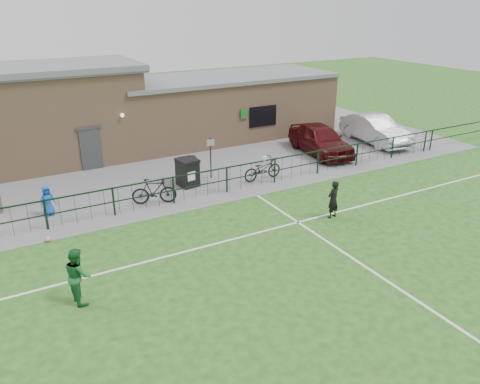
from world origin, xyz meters
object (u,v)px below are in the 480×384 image
wheelie_bin_right (188,173)px  bicycle_d (154,191)px  ball_ground (48,239)px  sign_post (211,158)px  outfield_player (78,275)px  wheelie_bin_left (189,172)px  car_maroon (320,139)px  spectator_child (47,201)px  car_silver (375,129)px  bicycle_e (262,169)px

wheelie_bin_right → bicycle_d: wheelie_bin_right is taller
wheelie_bin_right → bicycle_d: (-2.03, -1.23, -0.04)m
ball_ground → wheelie_bin_right: bearing=21.7°
sign_post → outfield_player: (-7.50, -7.10, -0.19)m
wheelie_bin_left → outfield_player: bearing=-124.6°
wheelie_bin_left → car_maroon: bearing=13.0°
bicycle_d → outfield_player: outfield_player is taller
car_maroon → wheelie_bin_right: bearing=-165.8°
sign_post → spectator_child: bearing=-174.9°
sign_post → bicycle_d: 3.76m
outfield_player → ball_ground: outfield_player is taller
wheelie_bin_right → ball_ground: 6.98m
spectator_child → car_silver: bearing=-5.4°
car_silver → spectator_child: (-18.56, -1.39, -0.20)m
sign_post → car_maroon: (6.94, 0.55, -0.18)m
car_maroon → ball_ground: 15.18m
ball_ground → spectator_child: bearing=80.1°
bicycle_d → car_silver: bearing=-61.6°
car_silver → outfield_player: size_ratio=2.98×
car_maroon → ball_ground: bearing=-158.8°
car_silver → car_maroon: bearing=-171.8°
sign_post → ball_ground: size_ratio=9.92×
bicycle_d → car_maroon: bearing=-58.9°
bicycle_e → outfield_player: 11.14m
wheelie_bin_right → ball_ground: size_ratio=5.91×
car_maroon → outfield_player: car_maroon is taller
outfield_player → car_maroon: bearing=-69.0°
bicycle_e → outfield_player: bearing=118.1°
bicycle_d → ball_ground: (-4.44, -1.35, -0.47)m
spectator_child → outfield_player: outfield_player is taller
bicycle_e → ball_ground: 10.00m
car_silver → spectator_child: 18.61m
wheelie_bin_right → outfield_player: outfield_player is taller
sign_post → bicycle_e: (2.04, -1.36, -0.47)m
wheelie_bin_left → sign_post: size_ratio=0.57×
wheelie_bin_left → sign_post: (1.21, 0.19, 0.43)m
car_silver → bicycle_d: size_ratio=2.67×
outfield_player → wheelie_bin_left: bearing=-49.2°
car_silver → spectator_child: size_ratio=4.05×
bicycle_e → ball_ground: bearing=96.2°
car_maroon → bicycle_e: size_ratio=2.39×
spectator_child → bicycle_e: bearing=-13.9°
wheelie_bin_right → bicycle_e: (3.40, -0.99, -0.07)m
sign_post → car_maroon: size_ratio=0.42×
wheelie_bin_right → car_silver: car_silver is taller
wheelie_bin_right → car_silver: bearing=-3.1°
bicycle_e → spectator_child: (-9.46, 0.69, 0.08)m
car_maroon → bicycle_e: 5.27m
car_maroon → spectator_child: 14.42m
bicycle_d → bicycle_e: 5.43m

